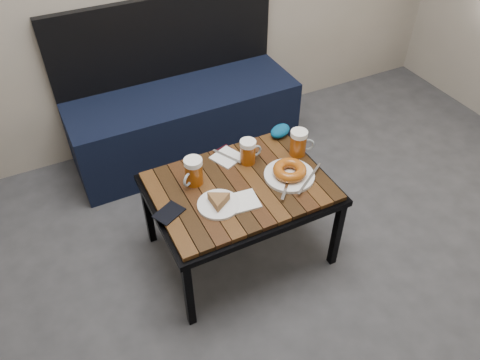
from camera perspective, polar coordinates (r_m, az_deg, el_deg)
name	(u,v)px	position (r m, az deg, el deg)	size (l,w,h in m)	color
bench	(183,115)	(3.00, -6.98, 7.85)	(1.40, 0.50, 0.95)	black
cafe_table	(240,191)	(2.20, 0.00, -1.40)	(0.84, 0.62, 0.47)	black
beer_mug_left	(193,172)	(2.15, -5.70, 1.02)	(0.13, 0.11, 0.14)	#8F3F0B
beer_mug_centre	(248,152)	(2.26, 1.02, 3.49)	(0.12, 0.08, 0.13)	#8F3F0B
beer_mug_right	(299,143)	(2.32, 7.19, 4.53)	(0.13, 0.11, 0.14)	#8F3F0B
plate_pie	(218,202)	(2.06, -2.64, -2.71)	(0.19, 0.19, 0.05)	white
plate_bagel	(290,172)	(2.21, 6.07, 0.92)	(0.30, 0.26, 0.07)	white
napkin_left	(227,157)	(2.32, -1.59, 2.79)	(0.17, 0.17, 0.01)	white
napkin_right	(242,202)	(2.08, 0.23, -2.66)	(0.16, 0.14, 0.01)	white
passport_navy	(169,213)	(2.06, -8.65, -3.99)	(0.09, 0.13, 0.01)	black
passport_burgundy	(228,153)	(2.35, -1.50, 3.30)	(0.08, 0.12, 0.01)	black
knit_pouch	(280,131)	(2.46, 4.91, 5.98)	(0.13, 0.08, 0.06)	navy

